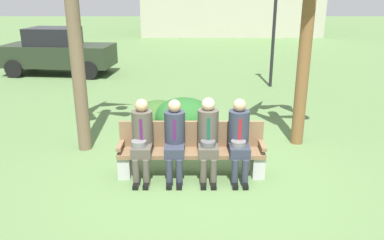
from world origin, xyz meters
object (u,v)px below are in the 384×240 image
(park_bench, at_px, (192,150))
(seated_man_centerleft, at_px, (175,136))
(shrub_near_bench, at_px, (185,116))
(shrub_mid_lawn, at_px, (159,115))
(street_lamp, at_px, (275,16))
(seated_man_rightmost, at_px, (240,136))
(seated_man_leftmost, at_px, (143,136))
(parked_car_near, at_px, (59,51))
(seated_man_centerright, at_px, (209,135))

(park_bench, distance_m, seated_man_centerleft, 0.42)
(shrub_near_bench, bearing_deg, shrub_mid_lawn, 153.79)
(park_bench, height_order, street_lamp, street_lamp)
(seated_man_rightmost, distance_m, street_lamp, 6.77)
(shrub_mid_lawn, relative_size, street_lamp, 0.29)
(shrub_mid_lawn, bearing_deg, seated_man_centerleft, -78.63)
(seated_man_leftmost, height_order, parked_car_near, parked_car_near)
(seated_man_centerleft, bearing_deg, shrub_near_bench, 86.96)
(seated_man_centerleft, bearing_deg, shrub_mid_lawn, 101.37)
(parked_car_near, height_order, street_lamp, street_lamp)
(seated_man_centerleft, bearing_deg, park_bench, 25.40)
(seated_man_centerright, xyz_separation_m, seated_man_rightmost, (0.50, -0.00, -0.01))
(seated_man_rightmost, bearing_deg, seated_man_leftmost, -179.99)
(seated_man_centerleft, relative_size, parked_car_near, 0.33)
(seated_man_leftmost, relative_size, parked_car_near, 0.33)
(seated_man_leftmost, distance_m, shrub_near_bench, 2.17)
(seated_man_leftmost, height_order, seated_man_rightmost, seated_man_rightmost)
(parked_car_near, bearing_deg, park_bench, -59.12)
(seated_man_leftmost, xyz_separation_m, seated_man_centerright, (1.07, 0.00, 0.01))
(seated_man_rightmost, xyz_separation_m, shrub_near_bench, (-0.93, 2.05, -0.34))
(seated_man_centerright, xyz_separation_m, shrub_near_bench, (-0.43, 2.04, -0.35))
(shrub_near_bench, distance_m, street_lamp, 5.41)
(park_bench, distance_m, shrub_near_bench, 1.92)
(shrub_near_bench, bearing_deg, seated_man_centerright, -78.04)
(park_bench, xyz_separation_m, street_lamp, (2.54, 6.23, 1.76))
(seated_man_leftmost, relative_size, street_lamp, 0.37)
(park_bench, height_order, seated_man_leftmost, seated_man_leftmost)
(parked_car_near, xyz_separation_m, street_lamp, (7.41, -1.91, 1.36))
(seated_man_centerright, bearing_deg, shrub_near_bench, 101.96)
(seated_man_centerleft, bearing_deg, parked_car_near, 119.08)
(seated_man_centerleft, xyz_separation_m, seated_man_centerright, (0.54, -0.00, 0.01))
(seated_man_leftmost, distance_m, parked_car_near, 9.23)
(seated_man_leftmost, bearing_deg, shrub_near_bench, 72.69)
(shrub_near_bench, bearing_deg, park_bench, -85.16)
(seated_man_rightmost, bearing_deg, shrub_near_bench, 114.53)
(shrub_mid_lawn, bearing_deg, street_lamp, 50.92)
(seated_man_leftmost, relative_size, seated_man_centerleft, 1.01)
(parked_car_near, bearing_deg, seated_man_leftmost, -63.81)
(seated_man_centerright, distance_m, shrub_mid_lawn, 2.57)
(shrub_near_bench, distance_m, parked_car_near, 7.83)
(seated_man_leftmost, bearing_deg, seated_man_centerleft, 0.52)
(seated_man_rightmost, relative_size, shrub_mid_lawn, 1.27)
(shrub_near_bench, relative_size, parked_car_near, 0.31)
(park_bench, xyz_separation_m, shrub_near_bench, (-0.16, 1.91, -0.04))
(seated_man_leftmost, distance_m, seated_man_rightmost, 1.57)
(seated_man_leftmost, xyz_separation_m, parked_car_near, (-4.07, 8.28, 0.10))
(shrub_mid_lawn, relative_size, parked_car_near, 0.26)
(seated_man_rightmost, bearing_deg, park_bench, 170.24)
(parked_car_near, bearing_deg, shrub_near_bench, -52.93)
(seated_man_leftmost, distance_m, seated_man_centerright, 1.07)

